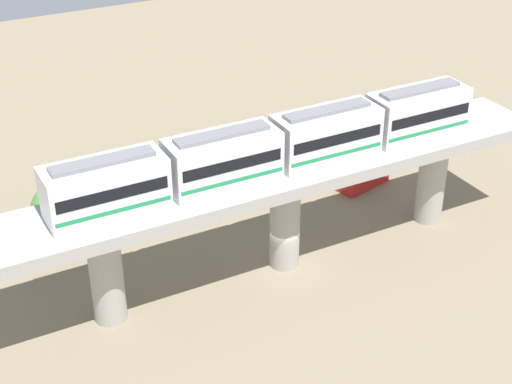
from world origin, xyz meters
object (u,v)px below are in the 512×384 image
(train, at_px, (276,146))
(parked_car_orange, at_px, (272,160))
(tree_mid_lot, at_px, (59,210))
(parked_car_red, at_px, (363,177))
(tree_near_viaduct, at_px, (248,152))

(train, bearing_deg, parked_car_orange, 151.50)
(parked_car_orange, distance_m, tree_mid_lot, 18.29)
(train, distance_m, parked_car_red, 14.90)
(train, bearing_deg, parked_car_red, 119.00)
(parked_car_orange, height_order, tree_mid_lot, tree_mid_lot)
(parked_car_red, bearing_deg, parked_car_orange, -154.02)
(train, relative_size, parked_car_orange, 6.17)
(parked_car_red, height_order, tree_near_viaduct, tree_near_viaduct)
(train, xyz_separation_m, tree_near_viaduct, (-9.04, 2.82, -5.09))
(parked_car_orange, height_order, tree_near_viaduct, tree_near_viaduct)
(tree_mid_lot, bearing_deg, parked_car_red, 85.16)
(train, xyz_separation_m, parked_car_orange, (-11.74, 6.38, -7.85))
(tree_near_viaduct, bearing_deg, tree_mid_lot, -85.97)
(train, relative_size, parked_car_red, 6.08)
(parked_car_red, height_order, tree_mid_lot, tree_mid_lot)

